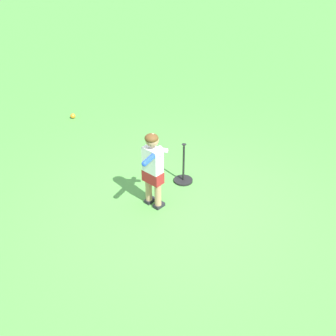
% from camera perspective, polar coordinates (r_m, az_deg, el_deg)
% --- Properties ---
extents(ground_plane, '(40.00, 40.00, 0.00)m').
position_cam_1_polar(ground_plane, '(5.63, 2.21, -5.44)').
color(ground_plane, '#519942').
extents(child_batter, '(0.37, 0.60, 1.08)m').
position_cam_1_polar(child_batter, '(5.31, -2.08, 0.52)').
color(child_batter, '#232328').
rests_on(child_batter, ground).
extents(play_ball_far_left, '(0.10, 0.10, 0.10)m').
position_cam_1_polar(play_ball_far_left, '(8.28, -12.90, 6.96)').
color(play_ball_far_left, orange).
rests_on(play_ball_far_left, ground).
extents(batting_tee, '(0.28, 0.28, 0.62)m').
position_cam_1_polar(batting_tee, '(6.10, 2.11, -1.00)').
color(batting_tee, black).
rests_on(batting_tee, ground).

